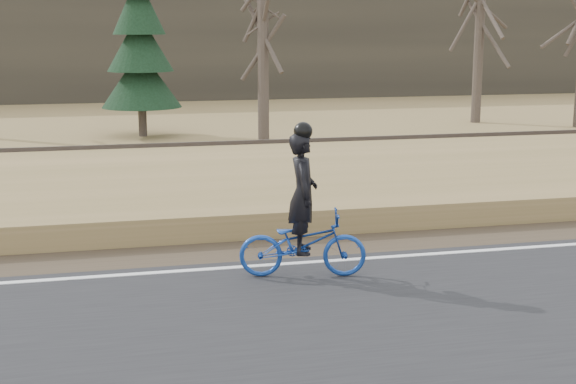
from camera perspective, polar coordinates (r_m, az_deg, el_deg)
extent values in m
plane|color=olive|center=(12.67, 11.19, -4.82)|extent=(120.00, 120.00, 0.00)
cube|color=black|center=(10.55, 16.81, -8.33)|extent=(120.00, 6.00, 0.06)
cube|color=silver|center=(12.82, 10.84, -4.30)|extent=(120.00, 0.12, 0.01)
cube|color=#473A2B|center=(13.72, 9.14, -3.38)|extent=(120.00, 1.60, 0.04)
cube|color=olive|center=(16.41, 5.22, -0.08)|extent=(120.00, 5.00, 0.44)
cube|color=slate|center=(19.99, 1.80, 2.10)|extent=(120.00, 3.00, 0.45)
cube|color=black|center=(19.94, 1.81, 2.93)|extent=(120.00, 2.40, 0.14)
cube|color=brown|center=(19.23, 2.36, 3.04)|extent=(120.00, 0.07, 0.15)
cube|color=brown|center=(20.61, 1.29, 3.63)|extent=(120.00, 0.07, 0.15)
cube|color=#383328|center=(41.36, -6.19, 10.85)|extent=(120.00, 4.00, 6.00)
imported|color=navy|center=(11.37, 1.05, -3.71)|extent=(1.89, 0.99, 0.94)
imported|color=black|center=(11.20, 1.06, -0.10)|extent=(0.53, 0.69, 1.71)
sphere|color=black|center=(11.05, 1.08, 4.34)|extent=(0.26, 0.26, 0.26)
cylinder|color=#4C4037|center=(25.56, -1.79, 10.69)|extent=(0.36, 0.36, 6.22)
cylinder|color=#4C4037|center=(31.03, 13.51, 12.04)|extent=(0.36, 0.36, 7.83)
cylinder|color=#4C4037|center=(26.90, -10.31, 5.28)|extent=(0.28, 0.28, 1.28)
cone|color=black|center=(26.80, -10.41, 7.94)|extent=(2.60, 2.60, 1.86)
cone|color=black|center=(26.75, -10.50, 10.45)|extent=(2.15, 2.15, 1.86)
cone|color=black|center=(26.76, -10.60, 12.96)|extent=(1.70, 1.70, 1.86)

